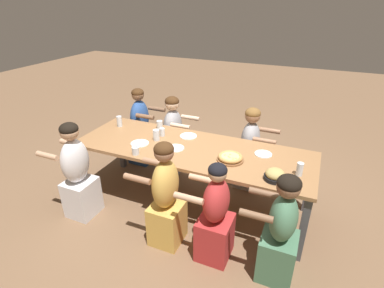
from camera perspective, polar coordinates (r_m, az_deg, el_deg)
ground_plane at (r=3.92m, az=0.00°, el=-11.07°), size 18.00×18.00×0.00m
dining_table at (r=3.53m, az=0.00°, el=-1.71°), size 2.80×0.96×0.79m
pizza_board_main at (r=3.25m, az=7.30°, el=-2.60°), size 0.29×0.29×0.06m
skillet_bowl at (r=3.00m, az=15.55°, el=-5.75°), size 0.30×0.21×0.11m
empty_plate_a at (r=3.78m, az=-0.69°, el=1.53°), size 0.21×0.21×0.02m
empty_plate_b at (r=3.65m, az=-9.92°, el=0.13°), size 0.22×0.22×0.02m
empty_plate_c at (r=3.48m, az=-3.17°, el=-0.78°), size 0.20×0.20×0.02m
empty_plate_d at (r=3.44m, az=13.42°, el=-1.87°), size 0.19×0.19×0.02m
cocktail_glass_blue at (r=3.40m, az=-10.71°, el=-1.33°), size 0.08×0.08×0.11m
drinking_glass_a at (r=3.69m, az=-6.80°, el=1.56°), size 0.08×0.08×0.14m
drinking_glass_b at (r=4.02m, az=-6.19°, el=3.60°), size 0.08×0.08×0.11m
drinking_glass_c at (r=4.17m, az=-13.67°, el=4.21°), size 0.07×0.07×0.14m
drinking_glass_d at (r=3.14m, az=19.81°, el=-4.69°), size 0.06×0.06×0.14m
drinking_glass_e at (r=3.80m, az=-5.69°, el=2.21°), size 0.07×0.07×0.10m
diner_far_left at (r=4.67m, az=-9.72°, el=2.69°), size 0.51×0.40×1.19m
diner_far_midleft at (r=4.41m, az=-3.59°, el=1.39°), size 0.51×0.40×1.14m
diner_near_midright at (r=2.96m, az=4.44°, el=-13.74°), size 0.51×0.40×1.07m
diner_near_right at (r=2.86m, az=16.47°, el=-15.93°), size 0.51×0.40×1.10m
diner_far_midright at (r=4.08m, az=10.91°, el=-1.37°), size 0.51×0.40×1.13m
diner_near_left at (r=3.70m, az=-20.98°, el=-5.42°), size 0.51×0.40×1.19m
diner_near_center at (r=3.09m, az=-5.01°, el=-10.39°), size 0.51×0.40×1.18m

